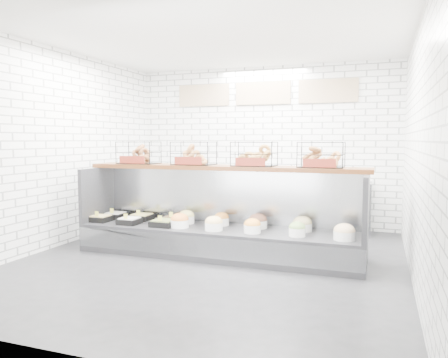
% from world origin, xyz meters
% --- Properties ---
extents(ground, '(5.50, 5.50, 0.00)m').
position_xyz_m(ground, '(0.00, 0.00, 0.00)').
color(ground, black).
rests_on(ground, ground).
extents(room_shell, '(5.02, 5.51, 3.01)m').
position_xyz_m(room_shell, '(0.00, 0.60, 2.06)').
color(room_shell, white).
rests_on(room_shell, ground).
extents(display_case, '(4.00, 0.90, 1.20)m').
position_xyz_m(display_case, '(-0.00, 0.34, 0.33)').
color(display_case, black).
rests_on(display_case, ground).
extents(bagel_shelf, '(4.10, 0.50, 0.40)m').
position_xyz_m(bagel_shelf, '(-0.00, 0.52, 1.38)').
color(bagel_shelf, '#44220E').
rests_on(bagel_shelf, display_case).
extents(prep_counter, '(4.00, 0.60, 1.20)m').
position_xyz_m(prep_counter, '(-0.00, 2.43, 0.47)').
color(prep_counter, '#93969B').
rests_on(prep_counter, ground).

